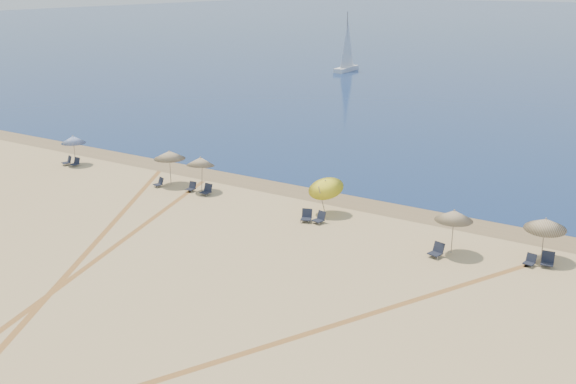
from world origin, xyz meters
name	(u,v)px	position (x,y,z in m)	size (l,w,h in m)	color
ground	(8,361)	(0.00, 0.00, 0.00)	(160.00, 160.00, 0.00)	tan
wet_sand	(320,195)	(0.00, 24.00, 0.00)	(500.00, 500.00, 0.00)	olive
umbrella_0	(73,140)	(-19.97, 20.51, 1.98)	(1.88, 1.88, 2.32)	gray
umbrella_1	(169,155)	(-10.13, 20.54, 2.13)	(2.22, 2.22, 2.47)	gray
umbrella_2	(201,161)	(-7.28, 20.48, 2.09)	(1.90, 1.95, 2.46)	gray
umbrella_3	(325,185)	(2.10, 20.93, 1.85)	(2.19, 2.22, 2.56)	gray
umbrella_4	(454,215)	(10.77, 19.13, 2.12)	(1.98, 1.98, 2.46)	gray
umbrella_5	(546,224)	(15.00, 20.82, 1.95)	(2.12, 2.16, 2.32)	gray
chair_0	(68,161)	(-20.31, 20.06, 0.31)	(0.79, 0.85, 0.70)	black
chair_1	(76,162)	(-19.53, 20.16, 0.29)	(0.56, 0.65, 0.66)	black
chair_2	(159,183)	(-10.40, 19.65, 0.28)	(0.69, 0.75, 0.64)	black
chair_3	(192,187)	(-7.82, 20.05, 0.29)	(0.56, 0.65, 0.65)	black
chair_4	(207,190)	(-6.45, 20.01, 0.32)	(0.61, 0.72, 0.74)	black
chair_5	(307,216)	(1.83, 19.19, 0.32)	(0.82, 0.88, 0.73)	black
chair_6	(320,218)	(2.63, 19.36, 0.31)	(0.73, 0.80, 0.70)	black
chair_7	(437,251)	(10.29, 18.27, 0.33)	(0.78, 0.85, 0.74)	black
chair_8	(530,261)	(14.69, 19.69, 0.27)	(0.59, 0.67, 0.61)	black
chair_9	(548,260)	(15.44, 20.09, 0.33)	(0.69, 0.79, 0.74)	black
sailboat_1	(347,53)	(-27.17, 80.17, 2.72)	(1.79, 6.09, 8.99)	white
tire_tracks	(161,266)	(-1.06, 9.66, 0.00)	(54.12, 42.47, 0.00)	tan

